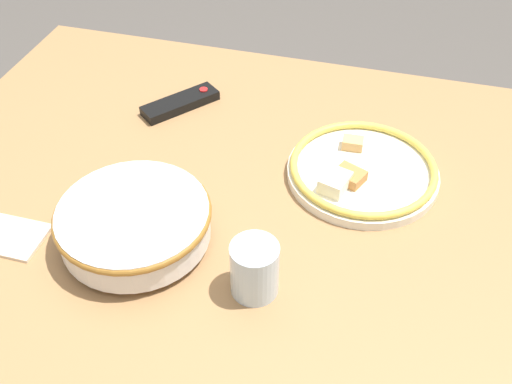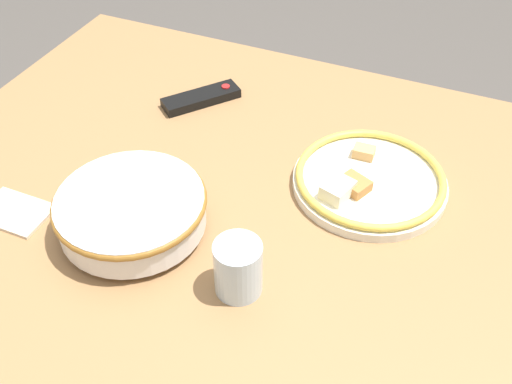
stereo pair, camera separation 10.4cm
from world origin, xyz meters
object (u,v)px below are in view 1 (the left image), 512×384
object	(u,v)px
food_plate	(362,171)
tv_remote	(180,103)
noodle_bowl	(134,222)
drinking_glass	(255,269)

from	to	relation	value
food_plate	tv_remote	bearing A→B (deg)	162.79
noodle_bowl	drinking_glass	xyz separation A→B (m)	(0.22, -0.05, 0.00)
tv_remote	drinking_glass	distance (m)	0.52
noodle_bowl	food_plate	xyz separation A→B (m)	(0.34, 0.26, -0.03)
tv_remote	drinking_glass	size ratio (longest dim) A/B	1.74
noodle_bowl	food_plate	size ratio (longest dim) A/B	0.91
tv_remote	drinking_glass	bearing A→B (deg)	-17.54
food_plate	drinking_glass	size ratio (longest dim) A/B	3.00
noodle_bowl	tv_remote	world-z (taller)	noodle_bowl
noodle_bowl	food_plate	distance (m)	0.43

